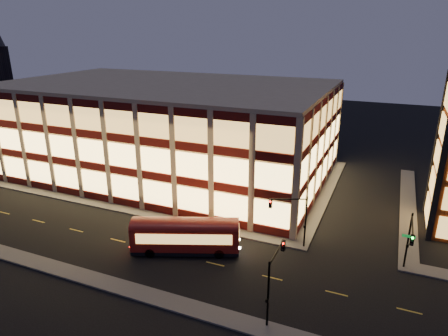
% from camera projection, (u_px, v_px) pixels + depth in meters
% --- Properties ---
extents(ground, '(200.00, 200.00, 0.00)m').
position_uv_depth(ground, '(122.00, 213.00, 51.47)').
color(ground, black).
rests_on(ground, ground).
extents(sidewalk_office_south, '(54.00, 2.00, 0.15)m').
position_uv_depth(sidewalk_office_south, '(108.00, 206.00, 53.43)').
color(sidewalk_office_south, '#514F4C').
rests_on(sidewalk_office_south, ground).
extents(sidewalk_office_east, '(2.00, 30.00, 0.15)m').
position_uv_depth(sidewalk_office_east, '(325.00, 193.00, 57.60)').
color(sidewalk_office_east, '#514F4C').
rests_on(sidewalk_office_east, ground).
extents(sidewalk_tower_west, '(2.00, 30.00, 0.15)m').
position_uv_depth(sidewalk_tower_west, '(408.00, 205.00, 53.49)').
color(sidewalk_tower_west, '#514F4C').
rests_on(sidewalk_tower_west, ground).
extents(sidewalk_near, '(100.00, 2.00, 0.15)m').
position_uv_depth(sidewalk_near, '(42.00, 264.00, 40.18)').
color(sidewalk_near, '#514F4C').
rests_on(sidewalk_near, ground).
extents(office_building, '(50.45, 30.45, 14.50)m').
position_uv_depth(office_building, '(167.00, 128.00, 64.83)').
color(office_building, tan).
rests_on(office_building, ground).
extents(traffic_signal_far, '(3.79, 1.87, 6.00)m').
position_uv_depth(traffic_signal_far, '(293.00, 213.00, 42.03)').
color(traffic_signal_far, black).
rests_on(traffic_signal_far, ground).
extents(traffic_signal_right, '(1.20, 4.37, 6.00)m').
position_uv_depth(traffic_signal_right, '(410.00, 238.00, 37.07)').
color(traffic_signal_right, black).
rests_on(traffic_signal_right, ground).
extents(traffic_signal_near, '(0.32, 4.45, 6.00)m').
position_uv_depth(traffic_signal_near, '(274.00, 272.00, 31.77)').
color(traffic_signal_near, black).
rests_on(traffic_signal_near, ground).
extents(trolley_bus, '(11.46, 6.79, 3.80)m').
position_uv_depth(trolley_bus, '(185.00, 234.00, 41.91)').
color(trolley_bus, maroon).
rests_on(trolley_bus, ground).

